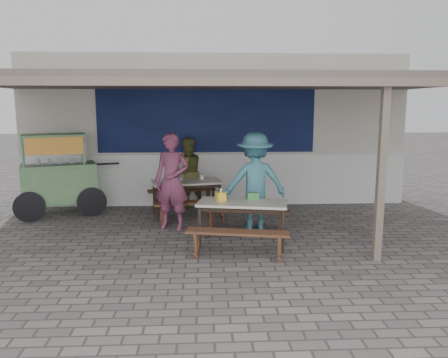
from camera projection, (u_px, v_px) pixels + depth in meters
name	position (u px, v px, depth m)	size (l,w,h in m)	color
ground	(220.00, 243.00, 7.45)	(60.00, 60.00, 0.00)	slate
back_wall	(214.00, 130.00, 10.68)	(9.00, 1.28, 3.50)	beige
warung_roof	(219.00, 84.00, 7.88)	(9.00, 4.21, 2.81)	#635955
table_left	(186.00, 185.00, 9.23)	(1.55, 1.01, 0.75)	beige
bench_left_street	(192.00, 207.00, 8.65)	(1.55, 0.59, 0.45)	brown
bench_left_wall	(182.00, 194.00, 9.92)	(1.55, 0.59, 0.45)	brown
table_right	(242.00, 206.00, 7.24)	(1.57, 0.94, 0.75)	beige
bench_right_street	(238.00, 238.00, 6.62)	(1.59, 0.57, 0.45)	brown
bench_right_wall	(246.00, 215.00, 7.97)	(1.59, 0.57, 0.45)	brown
vendor_cart	(58.00, 171.00, 9.26)	(2.04, 1.35, 1.73)	#6D9966
patron_street_side	(172.00, 181.00, 8.19)	(0.67, 0.44, 1.84)	#70334E
patron_wall_side	(187.00, 173.00, 9.99)	(0.78, 0.61, 1.61)	brown
patron_right_table	(255.00, 181.00, 8.19)	(1.19, 0.68, 1.84)	teal
tissue_box	(221.00, 196.00, 7.32)	(0.14, 0.14, 0.14)	gold
donation_box	(253.00, 196.00, 7.39)	(0.19, 0.12, 0.12)	#377D3C
condiment_jar	(202.00, 177.00, 9.38)	(0.09, 0.09, 0.10)	silver
condiment_bowl	(179.00, 180.00, 9.27)	(0.17, 0.17, 0.04)	silver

